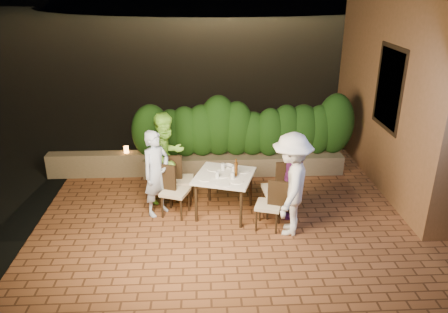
{
  "coord_description": "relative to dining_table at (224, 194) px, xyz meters",
  "views": [
    {
      "loc": [
        -0.65,
        -6.23,
        3.9
      ],
      "look_at": [
        -0.3,
        0.66,
        1.05
      ],
      "focal_mm": 35.0,
      "sensor_mm": 36.0,
      "label": 1
    }
  ],
  "objects": [
    {
      "name": "planter",
      "position": [
        0.5,
        1.74,
        -0.17
      ],
      "size": [
        4.2,
        0.55,
        0.4
      ],
      "primitive_type": "cube",
      "color": "#706347",
      "rests_on": "ground"
    },
    {
      "name": "diner_white",
      "position": [
        1.02,
        -0.65,
        0.48
      ],
      "size": [
        0.95,
        1.25,
        1.71
      ],
      "primitive_type": "imported",
      "rotation": [
        0.0,
        0.0,
        -1.89
      ],
      "color": "white",
      "rests_on": "ground"
    },
    {
      "name": "bowl",
      "position": [
        0.08,
        0.32,
        0.4
      ],
      "size": [
        0.24,
        0.24,
        0.04
      ],
      "primitive_type": "imported",
      "rotation": [
        0.0,
        0.0,
        -0.6
      ],
      "color": "white",
      "rests_on": "dining_table"
    },
    {
      "name": "plate_front",
      "position": [
        -0.05,
        -0.36,
        0.38
      ],
      "size": [
        0.24,
        0.24,
        0.01
      ],
      "primitive_type": "cylinder",
      "color": "white",
      "rests_on": "dining_table"
    },
    {
      "name": "plate_sw",
      "position": [
        -0.18,
        0.25,
        0.38
      ],
      "size": [
        0.22,
        0.22,
        0.01
      ],
      "primitive_type": "cylinder",
      "color": "white",
      "rests_on": "dining_table"
    },
    {
      "name": "glass_sw",
      "position": [
        -0.01,
        0.21,
        0.44
      ],
      "size": [
        0.07,
        0.07,
        0.12
      ],
      "primitive_type": "cylinder",
      "color": "silver",
      "rests_on": "dining_table"
    },
    {
      "name": "chair_left_back",
      "position": [
        -0.77,
        0.5,
        0.08
      ],
      "size": [
        0.44,
        0.44,
        0.92
      ],
      "primitive_type": null,
      "rotation": [
        0.0,
        0.0,
        -0.04
      ],
      "color": "black",
      "rests_on": "ground"
    },
    {
      "name": "hedge",
      "position": [
        0.5,
        1.74,
        0.57
      ],
      "size": [
        4.0,
        0.7,
        1.1
      ],
      "primitive_type": null,
      "color": "#183D10",
      "rests_on": "planter"
    },
    {
      "name": "glass_nw",
      "position": [
        -0.12,
        -0.11,
        0.43
      ],
      "size": [
        0.07,
        0.07,
        0.11
      ],
      "primitive_type": "cylinder",
      "color": "silver",
      "rests_on": "dining_table"
    },
    {
      "name": "parapet_lamp",
      "position": [
        -1.95,
        1.74,
        0.2
      ],
      "size": [
        0.1,
        0.1,
        0.14
      ],
      "primitive_type": "cylinder",
      "color": "orange",
      "rests_on": "parapet"
    },
    {
      "name": "beer_bottle",
      "position": [
        0.2,
        -0.03,
        0.53
      ],
      "size": [
        0.06,
        0.06,
        0.31
      ],
      "primitive_type": null,
      "color": "#4B290C",
      "rests_on": "dining_table"
    },
    {
      "name": "ground",
      "position": [
        0.3,
        -0.56,
        -0.4
      ],
      "size": [
        400.0,
        400.0,
        0.0
      ],
      "primitive_type": "plane",
      "color": "black",
      "rests_on": "ground"
    },
    {
      "name": "diner_green",
      "position": [
        -1.02,
        0.62,
        0.47
      ],
      "size": [
        1.02,
        1.04,
        1.68
      ],
      "primitive_type": "imported",
      "rotation": [
        0.0,
        0.0,
        0.85
      ],
      "color": "#8DE146",
      "rests_on": "ground"
    },
    {
      "name": "terrace_floor",
      "position": [
        0.3,
        -0.06,
        -0.45
      ],
      "size": [
        7.0,
        6.0,
        0.15
      ],
      "primitive_type": "cube",
      "color": "brown",
      "rests_on": "ground"
    },
    {
      "name": "glass_ne",
      "position": [
        0.13,
        -0.16,
        0.43
      ],
      "size": [
        0.07,
        0.07,
        0.11
      ],
      "primitive_type": "cylinder",
      "color": "silver",
      "rests_on": "dining_table"
    },
    {
      "name": "chair_right_front",
      "position": [
        0.7,
        -0.51,
        0.06
      ],
      "size": [
        0.51,
        0.51,
        0.87
      ],
      "primitive_type": null,
      "rotation": [
        0.0,
        0.0,
        2.84
      ],
      "color": "black",
      "rests_on": "ground"
    },
    {
      "name": "building_wall",
      "position": [
        3.9,
        1.44,
        2.12
      ],
      "size": [
        1.6,
        5.0,
        5.0
      ],
      "primitive_type": "cube",
      "color": "#96633B",
      "rests_on": "ground"
    },
    {
      "name": "plate_se",
      "position": [
        0.34,
        0.14,
        0.38
      ],
      "size": [
        0.23,
        0.23,
        0.01
      ],
      "primitive_type": "cylinder",
      "color": "white",
      "rests_on": "dining_table"
    },
    {
      "name": "diner_purple",
      "position": [
        1.17,
        -0.12,
        0.38
      ],
      "size": [
        0.41,
        0.9,
        1.51
      ],
      "primitive_type": "imported",
      "rotation": [
        0.0,
        0.0,
        -1.62
      ],
      "color": "#77297C",
      "rests_on": "ground"
    },
    {
      "name": "window_frame",
      "position": [
        3.11,
        0.94,
        1.62
      ],
      "size": [
        0.06,
        1.15,
        1.55
      ],
      "primitive_type": "cube",
      "color": "black",
      "rests_on": "building_wall"
    },
    {
      "name": "plate_nw",
      "position": [
        -0.34,
        -0.16,
        0.38
      ],
      "size": [
        0.2,
        0.2,
        0.01
      ],
      "primitive_type": "cylinder",
      "color": "white",
      "rests_on": "dining_table"
    },
    {
      "name": "chair_right_back",
      "position": [
        0.9,
        -0.05,
        0.12
      ],
      "size": [
        0.49,
        0.49,
        0.98
      ],
      "primitive_type": null,
      "rotation": [
        0.0,
        0.0,
        3.23
      ],
      "color": "black",
      "rests_on": "ground"
    },
    {
      "name": "plate_ne",
      "position": [
        0.19,
        -0.28,
        0.38
      ],
      "size": [
        0.23,
        0.23,
        0.01
      ],
      "primitive_type": "cylinder",
      "color": "white",
      "rests_on": "dining_table"
    },
    {
      "name": "dining_table",
      "position": [
        0.0,
        0.0,
        0.0
      ],
      "size": [
        1.19,
        1.19,
        0.75
      ],
      "primitive_type": null,
      "rotation": [
        0.0,
        0.0,
        -0.31
      ],
      "color": "white",
      "rests_on": "ground"
    },
    {
      "name": "hill",
      "position": [
        2.3,
        59.44,
        -4.38
      ],
      "size": [
        52.0,
        40.0,
        22.0
      ],
      "primitive_type": "ellipsoid",
      "color": "black",
      "rests_on": "ground"
    },
    {
      "name": "parapet",
      "position": [
        -2.5,
        1.74,
        -0.12
      ],
      "size": [
        2.2,
        0.3,
        0.5
      ],
      "primitive_type": "cube",
      "color": "#706347",
      "rests_on": "ground"
    },
    {
      "name": "plate_centre",
      "position": [
        -0.04,
        -0.03,
        0.38
      ],
      "size": [
        0.24,
        0.24,
        0.01
      ],
      "primitive_type": "cylinder",
      "color": "white",
      "rests_on": "dining_table"
    },
    {
      "name": "chair_left_front",
      "position": [
        -0.85,
        0.01,
        0.09
      ],
      "size": [
        0.56,
        0.56,
        0.93
      ],
      "primitive_type": null,
      "rotation": [
        0.0,
        0.0,
        -0.35
      ],
      "color": "black",
      "rests_on": "ground"
    },
    {
      "name": "diner_blue",
      "position": [
        -1.17,
        0.08,
        0.4
      ],
      "size": [
        0.65,
        0.66,
        1.54
      ],
      "primitive_type": "imported",
      "rotation": [
        0.0,
        0.0,
        0.84
      ],
      "color": "silver",
      "rests_on": "ground"
    },
    {
      "name": "glass_se",
      "position": [
        0.16,
        0.1,
        0.43
      ],
      "size": [
        0.07,
        0.07,
        0.11
      ],
      "primitive_type": "cylinder",
      "color": "silver",
      "rests_on": "dining_table"
    },
    {
      "name": "window_pane",
      "position": [
        3.12,
        0.94,
        1.62
      ],
      "size": [
        0.08,
        1.0,
        1.4
      ],
      "primitive_type": "cube",
      "color": "black",
      "rests_on": "building_wall"
    }
  ]
}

